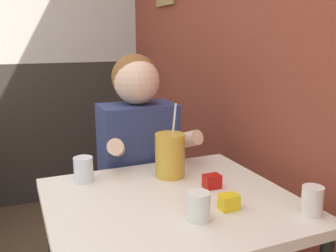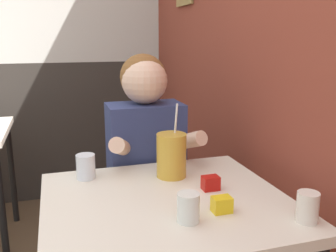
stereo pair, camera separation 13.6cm
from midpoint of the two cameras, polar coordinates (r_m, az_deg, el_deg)
The scene contains 10 objects.
brick_wall_right at distance 2.11m, azimuth 9.71°, elevation 14.82°, with size 0.08×4.22×2.70m.
back_wall at distance 3.04m, azimuth -22.45°, elevation 13.67°, with size 5.30×0.09×2.70m.
main_table at distance 1.32m, azimuth 2.86°, elevation -14.43°, with size 0.82×0.74×0.76m.
person_seated at distance 1.78m, azimuth -1.18°, elevation -7.93°, with size 0.42×0.41×1.22m.
cocktail_pitcher at distance 1.45m, azimuth 3.22°, elevation -4.50°, with size 0.12×0.12×0.29m.
glass_near_pitcher at distance 1.47m, azimuth -9.83°, elevation -6.16°, with size 0.07×0.07×0.10m.
glass_center at distance 1.13m, azimuth 6.64°, elevation -12.31°, with size 0.07×0.07×0.09m.
glass_far_side at distance 1.22m, azimuth 23.61°, elevation -11.32°, with size 0.07×0.07×0.09m.
condiment_ketchup at distance 1.37m, azimuth 9.40°, elevation -8.62°, with size 0.06×0.04×0.05m.
condiment_mustard at distance 1.21m, azimuth 11.48°, elevation -11.72°, with size 0.06×0.04×0.05m.
Camera 2 is at (0.30, -0.81, 1.29)m, focal length 40.00 mm.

